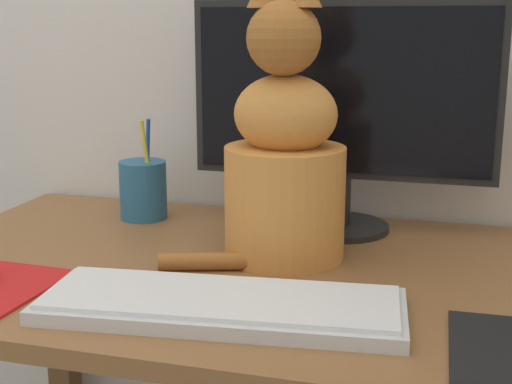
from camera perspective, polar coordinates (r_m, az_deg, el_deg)
name	(u,v)px	position (r m, az deg, el deg)	size (l,w,h in m)	color
desk	(264,339)	(1.09, 0.63, -11.69)	(1.11, 0.64, 0.72)	brown
monitor	(343,105)	(1.20, 6.94, 6.89)	(0.51, 0.17, 0.39)	black
keyboard	(221,305)	(0.89, -2.82, -8.99)	(0.46, 0.20, 0.02)	silver
cat	(284,159)	(1.05, 2.26, 2.69)	(0.26, 0.22, 0.41)	#D6893D
pen_cup	(143,189)	(1.31, -9.01, 0.22)	(0.09, 0.09, 0.18)	#286089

